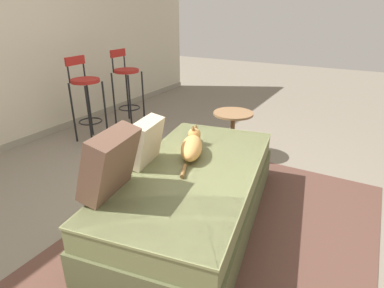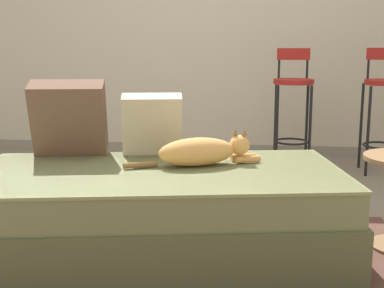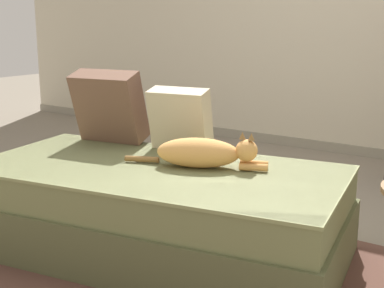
% 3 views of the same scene
% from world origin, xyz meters
% --- Properties ---
extents(ground_plane, '(16.00, 16.00, 0.00)m').
position_xyz_m(ground_plane, '(0.00, 0.00, 0.00)').
color(ground_plane, slate).
rests_on(ground_plane, ground).
extents(wall_baseboard_trim, '(8.00, 0.02, 0.09)m').
position_xyz_m(wall_baseboard_trim, '(0.00, 2.20, 0.04)').
color(wall_baseboard_trim, gray).
rests_on(wall_baseboard_trim, ground).
extents(area_rug, '(2.59, 2.05, 0.01)m').
position_xyz_m(area_rug, '(0.00, -0.70, 0.00)').
color(area_rug, brown).
rests_on(area_rug, ground).
extents(couch, '(2.02, 1.25, 0.46)m').
position_xyz_m(couch, '(0.00, -0.40, 0.23)').
color(couch, brown).
rests_on(couch, ground).
extents(throw_pillow_corner, '(0.45, 0.33, 0.44)m').
position_xyz_m(throw_pillow_corner, '(-0.57, -0.12, 0.68)').
color(throw_pillow_corner, brown).
rests_on(throw_pillow_corner, couch).
extents(throw_pillow_middle, '(0.37, 0.24, 0.36)m').
position_xyz_m(throw_pillow_middle, '(-0.11, -0.04, 0.64)').
color(throw_pillow_middle, beige).
rests_on(throw_pillow_middle, couch).
extents(cat, '(0.71, 0.35, 0.19)m').
position_xyz_m(cat, '(0.20, -0.27, 0.53)').
color(cat, tan).
rests_on(cat, couch).
extents(bar_stool_near_window, '(0.34, 0.34, 1.04)m').
position_xyz_m(bar_stool_near_window, '(0.81, 1.57, 0.63)').
color(bar_stool_near_window, black).
rests_on(bar_stool_near_window, ground).
extents(bar_stool_by_doorway, '(0.34, 0.34, 1.05)m').
position_xyz_m(bar_stool_by_doorway, '(1.56, 1.57, 0.61)').
color(bar_stool_by_doorway, black).
rests_on(bar_stool_by_doorway, ground).
extents(side_table, '(0.44, 0.44, 0.51)m').
position_xyz_m(side_table, '(1.28, -0.18, 0.33)').
color(side_table, olive).
rests_on(side_table, ground).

